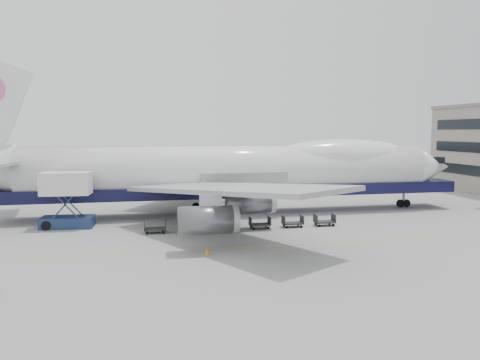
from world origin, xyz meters
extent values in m
plane|color=gray|center=(0.00, 0.00, 0.00)|extent=(260.00, 260.00, 0.00)
cube|color=gold|center=(0.00, -6.00, 0.01)|extent=(60.00, 0.15, 0.01)
cube|color=slate|center=(-10.00, 70.00, 3.50)|extent=(110.00, 8.00, 7.00)
cylinder|color=white|center=(0.00, 12.00, 5.70)|extent=(52.00, 6.40, 6.40)
cube|color=#0E0F33|center=(1.00, 12.00, 3.14)|extent=(60.00, 5.76, 1.50)
cone|color=white|center=(29.00, 12.00, 5.70)|extent=(6.00, 6.40, 6.40)
ellipsoid|color=white|center=(15.60, 12.00, 7.46)|extent=(20.67, 5.78, 4.56)
cube|color=#9EA0A3|center=(-3.00, -2.28, 5.10)|extent=(20.35, 26.74, 2.26)
cube|color=#9EA0A3|center=(-3.00, 26.28, 5.10)|extent=(20.35, 26.74, 2.26)
cylinder|color=#595B60|center=(-6.00, 31.00, 2.90)|extent=(4.80, 2.60, 2.60)
cylinder|color=#595B60|center=(0.00, 22.00, 2.90)|extent=(4.80, 2.60, 2.60)
cylinder|color=#595B60|center=(0.00, 2.00, 2.90)|extent=(4.80, 2.60, 2.60)
cylinder|color=#595B60|center=(-6.00, -7.00, 2.90)|extent=(4.80, 2.60, 2.60)
cylinder|color=slate|center=(25.00, 12.00, 1.25)|extent=(0.36, 0.36, 2.50)
cylinder|color=black|center=(25.00, 12.00, 0.55)|extent=(1.10, 0.45, 1.10)
cylinder|color=slate|center=(-3.00, 9.00, 1.25)|extent=(0.36, 0.36, 2.50)
cylinder|color=black|center=(-3.00, 9.00, 0.55)|extent=(1.10, 0.45, 1.10)
cylinder|color=slate|center=(-3.00, 15.00, 1.25)|extent=(0.36, 0.36, 2.50)
cylinder|color=black|center=(-3.00, 15.00, 0.55)|extent=(1.10, 0.45, 1.10)
cube|color=navy|center=(-19.77, 6.87, 0.63)|extent=(5.89, 3.16, 1.25)
cube|color=silver|center=(-19.77, 6.87, 5.00)|extent=(5.45, 3.35, 2.51)
cube|color=navy|center=(-19.77, 5.62, 2.80)|extent=(4.05, 0.43, 4.48)
cube|color=navy|center=(-19.77, 8.12, 2.80)|extent=(4.05, 0.43, 4.48)
cube|color=slate|center=(-19.77, 8.69, 5.00)|extent=(2.83, 1.57, 0.15)
cylinder|color=black|center=(-21.82, 5.73, 0.51)|extent=(1.03, 0.40, 1.03)
cylinder|color=black|center=(-21.82, 8.01, 0.51)|extent=(1.03, 0.40, 1.03)
cylinder|color=black|center=(-17.72, 5.73, 0.51)|extent=(1.03, 0.40, 1.03)
cylinder|color=black|center=(-17.72, 8.01, 0.51)|extent=(1.03, 0.40, 1.03)
cone|color=orange|center=(-6.02, -8.13, 0.32)|extent=(0.41, 0.41, 0.64)
cube|color=orange|center=(-6.02, -8.13, 0.02)|extent=(0.43, 0.43, 0.03)
cube|color=#2D2D30|center=(-10.21, 1.88, 0.45)|extent=(2.30, 1.35, 0.18)
cube|color=#2D2D30|center=(-11.31, 1.88, 0.85)|extent=(0.08, 1.35, 0.90)
cube|color=#2D2D30|center=(-9.11, 1.88, 0.85)|extent=(0.08, 1.35, 0.90)
cylinder|color=black|center=(-11.06, 1.33, 0.15)|extent=(0.30, 0.12, 0.30)
cylinder|color=black|center=(-11.06, 2.43, 0.15)|extent=(0.30, 0.12, 0.30)
cylinder|color=black|center=(-9.36, 1.33, 0.15)|extent=(0.30, 0.12, 0.30)
cylinder|color=black|center=(-9.36, 2.43, 0.15)|extent=(0.30, 0.12, 0.30)
cube|color=#2D2D30|center=(-6.38, 1.88, 0.45)|extent=(2.30, 1.35, 0.18)
cube|color=#2D2D30|center=(-7.48, 1.88, 0.85)|extent=(0.08, 1.35, 0.90)
cube|color=#2D2D30|center=(-5.28, 1.88, 0.85)|extent=(0.08, 1.35, 0.90)
cylinder|color=black|center=(-7.23, 1.33, 0.15)|extent=(0.30, 0.12, 0.30)
cylinder|color=black|center=(-7.23, 2.43, 0.15)|extent=(0.30, 0.12, 0.30)
cylinder|color=black|center=(-5.53, 1.33, 0.15)|extent=(0.30, 0.12, 0.30)
cylinder|color=black|center=(-5.53, 2.43, 0.15)|extent=(0.30, 0.12, 0.30)
cube|color=#2D2D30|center=(-2.55, 1.88, 0.45)|extent=(2.30, 1.35, 0.18)
cube|color=#2D2D30|center=(-3.65, 1.88, 0.85)|extent=(0.08, 1.35, 0.90)
cube|color=#2D2D30|center=(-1.45, 1.88, 0.85)|extent=(0.08, 1.35, 0.90)
cylinder|color=black|center=(-3.40, 1.33, 0.15)|extent=(0.30, 0.12, 0.30)
cylinder|color=black|center=(-3.40, 2.43, 0.15)|extent=(0.30, 0.12, 0.30)
cylinder|color=black|center=(-1.70, 1.33, 0.15)|extent=(0.30, 0.12, 0.30)
cylinder|color=black|center=(-1.70, 2.43, 0.15)|extent=(0.30, 0.12, 0.30)
cube|color=#2D2D30|center=(1.28, 1.88, 0.45)|extent=(2.30, 1.35, 0.18)
cube|color=#2D2D30|center=(0.18, 1.88, 0.85)|extent=(0.08, 1.35, 0.90)
cube|color=#2D2D30|center=(2.38, 1.88, 0.85)|extent=(0.08, 1.35, 0.90)
cylinder|color=black|center=(0.43, 1.33, 0.15)|extent=(0.30, 0.12, 0.30)
cylinder|color=black|center=(0.43, 2.43, 0.15)|extent=(0.30, 0.12, 0.30)
cylinder|color=black|center=(2.13, 1.33, 0.15)|extent=(0.30, 0.12, 0.30)
cylinder|color=black|center=(2.13, 2.43, 0.15)|extent=(0.30, 0.12, 0.30)
cube|color=#2D2D30|center=(5.11, 1.88, 0.45)|extent=(2.30, 1.35, 0.18)
cube|color=#2D2D30|center=(4.01, 1.88, 0.85)|extent=(0.08, 1.35, 0.90)
cube|color=#2D2D30|center=(6.21, 1.88, 0.85)|extent=(0.08, 1.35, 0.90)
cylinder|color=black|center=(4.26, 1.33, 0.15)|extent=(0.30, 0.12, 0.30)
cylinder|color=black|center=(4.26, 2.43, 0.15)|extent=(0.30, 0.12, 0.30)
cylinder|color=black|center=(5.96, 1.33, 0.15)|extent=(0.30, 0.12, 0.30)
cylinder|color=black|center=(5.96, 2.43, 0.15)|extent=(0.30, 0.12, 0.30)
cube|color=#2D2D30|center=(8.94, 1.88, 0.45)|extent=(2.30, 1.35, 0.18)
cube|color=#2D2D30|center=(7.84, 1.88, 0.85)|extent=(0.08, 1.35, 0.90)
cube|color=#2D2D30|center=(10.04, 1.88, 0.85)|extent=(0.08, 1.35, 0.90)
cylinder|color=black|center=(8.09, 1.33, 0.15)|extent=(0.30, 0.12, 0.30)
cylinder|color=black|center=(8.09, 2.43, 0.15)|extent=(0.30, 0.12, 0.30)
cylinder|color=black|center=(9.79, 1.33, 0.15)|extent=(0.30, 0.12, 0.30)
cylinder|color=black|center=(9.79, 2.43, 0.15)|extent=(0.30, 0.12, 0.30)
camera|label=1|loc=(-11.36, -47.80, 10.83)|focal=35.00mm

